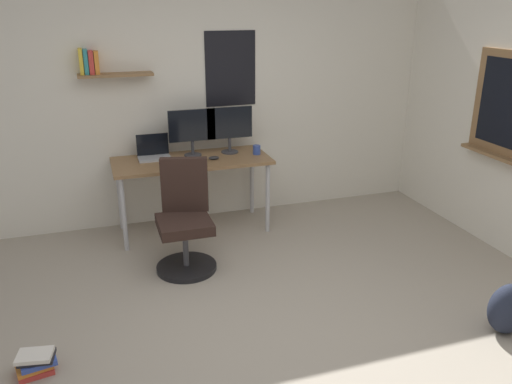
# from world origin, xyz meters

# --- Properties ---
(ground_plane) EXTENTS (5.20, 5.20, 0.00)m
(ground_plane) POSITION_xyz_m (0.00, 0.00, 0.00)
(ground_plane) COLOR #9E9384
(ground_plane) RESTS_ON ground
(wall_back) EXTENTS (5.00, 0.30, 2.60)m
(wall_back) POSITION_xyz_m (-0.01, 2.45, 1.30)
(wall_back) COLOR silver
(wall_back) RESTS_ON ground
(desk) EXTENTS (1.51, 0.64, 0.75)m
(desk) POSITION_xyz_m (-0.21, 2.05, 0.68)
(desk) COLOR olive
(desk) RESTS_ON ground
(office_chair) EXTENTS (0.52, 0.54, 0.95)m
(office_chair) POSITION_xyz_m (-0.43, 1.31, 0.41)
(office_chair) COLOR black
(office_chair) RESTS_ON ground
(laptop) EXTENTS (0.31, 0.21, 0.23)m
(laptop) POSITION_xyz_m (-0.55, 2.20, 0.80)
(laptop) COLOR #ADAFB5
(laptop) RESTS_ON desk
(monitor_primary) EXTENTS (0.46, 0.17, 0.46)m
(monitor_primary) POSITION_xyz_m (-0.18, 2.15, 1.02)
(monitor_primary) COLOR #38383D
(monitor_primary) RESTS_ON desk
(monitor_secondary) EXTENTS (0.46, 0.17, 0.46)m
(monitor_secondary) POSITION_xyz_m (0.20, 2.15, 1.02)
(monitor_secondary) COLOR #38383D
(monitor_secondary) RESTS_ON desk
(keyboard) EXTENTS (0.37, 0.13, 0.02)m
(keyboard) POSITION_xyz_m (-0.29, 1.97, 0.76)
(keyboard) COLOR black
(keyboard) RESTS_ON desk
(computer_mouse) EXTENTS (0.10, 0.06, 0.03)m
(computer_mouse) POSITION_xyz_m (-0.01, 1.97, 0.76)
(computer_mouse) COLOR #262628
(computer_mouse) RESTS_ON desk
(coffee_mug) EXTENTS (0.08, 0.08, 0.09)m
(coffee_mug) POSITION_xyz_m (0.44, 2.02, 0.79)
(coffee_mug) COLOR #334CA5
(coffee_mug) RESTS_ON desk
(backpack) EXTENTS (0.32, 0.22, 0.38)m
(backpack) POSITION_xyz_m (1.52, -0.34, 0.19)
(backpack) COLOR #1E2333
(backpack) RESTS_ON ground
(book_stack_on_floor) EXTENTS (0.26, 0.20, 0.15)m
(book_stack_on_floor) POSITION_xyz_m (-1.59, 0.21, 0.07)
(book_stack_on_floor) COLOR #C63833
(book_stack_on_floor) RESTS_ON ground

